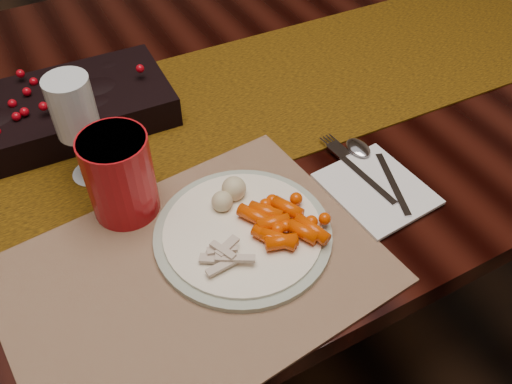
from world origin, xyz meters
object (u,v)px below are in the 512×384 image
dinner_plate (243,233)px  turkey_shreds (225,255)px  baby_carrots (281,228)px  napkin (376,189)px  placemat_main (193,273)px  red_cup (120,176)px  wine_glass (80,131)px  mashed_potatoes (235,193)px  centerpiece (58,106)px  dining_table (202,239)px

dinner_plate → turkey_shreds: turkey_shreds is taller
baby_carrots → turkey_shreds: 0.08m
napkin → baby_carrots: bearing=180.0°
napkin → placemat_main: bearing=176.8°
placemat_main → red_cup: bearing=98.1°
dinner_plate → wine_glass: bearing=123.3°
mashed_potatoes → red_cup: size_ratio=0.56×
dinner_plate → baby_carrots: (0.04, -0.03, 0.02)m
baby_carrots → centerpiece: bearing=116.7°
dinner_plate → centerpiece: bearing=113.1°
turkey_shreds → red_cup: bearing=116.4°
dining_table → placemat_main: (-0.13, -0.33, 0.38)m
dinner_plate → napkin: bearing=-4.3°
wine_glass → napkin: bearing=-33.3°
mashed_potatoes → dinner_plate: bearing=-105.6°
centerpiece → wine_glass: wine_glass is taller
placemat_main → turkey_shreds: turkey_shreds is taller
turkey_shreds → napkin: (0.26, 0.02, -0.02)m
turkey_shreds → red_cup: red_cup is taller
dining_table → wine_glass: wine_glass is taller
dining_table → red_cup: 0.51m
dinner_plate → napkin: size_ratio=1.61×
dining_table → red_cup: red_cup is taller
placemat_main → wine_glass: (-0.06, 0.24, 0.08)m
baby_carrots → turkey_shreds: bearing=-177.5°
centerpiece → baby_carrots: bearing=-63.3°
placemat_main → wine_glass: 0.26m
baby_carrots → wine_glass: size_ratio=0.59×
baby_carrots → red_cup: 0.23m
napkin → wine_glass: bearing=142.1°
red_cup → wine_glass: 0.10m
dining_table → napkin: (0.16, -0.33, 0.38)m
dining_table → wine_glass: size_ratio=10.43×
dinner_plate → red_cup: size_ratio=1.90×
turkey_shreds → dining_table: bearing=75.0°
dining_table → placemat_main: 0.52m
red_cup → mashed_potatoes: bearing=-30.4°
red_cup → placemat_main: bearing=-76.2°
baby_carrots → wine_glass: wine_glass is taller
napkin → dining_table: bearing=111.8°
baby_carrots → red_cup: bearing=136.5°
placemat_main → mashed_potatoes: (0.10, 0.07, 0.04)m
centerpiece → placemat_main: centerpiece is taller
red_cup → turkey_shreds: bearing=-63.6°
turkey_shreds → red_cup: 0.18m
turkey_shreds → wine_glass: bearing=112.0°
dining_table → wine_glass: (-0.19, -0.09, 0.46)m
placemat_main → mashed_potatoes: 0.12m
placemat_main → mashed_potatoes: mashed_potatoes is taller
centerpiece → dinner_plate: bearing=-66.9°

